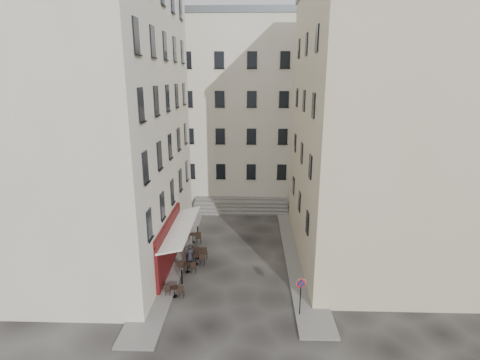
{
  "coord_description": "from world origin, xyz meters",
  "views": [
    {
      "loc": [
        1.07,
        -21.73,
        12.57
      ],
      "look_at": [
        0.23,
        4.0,
        5.41
      ],
      "focal_mm": 28.0,
      "sensor_mm": 36.0,
      "label": 1
    }
  ],
  "objects_px": {
    "no_parking_sign": "(301,290)",
    "bistro_table_b": "(188,267)",
    "bistro_table_a": "(175,291)",
    "pedestrian": "(190,256)"
  },
  "relations": [
    {
      "from": "bistro_table_a",
      "to": "pedestrian",
      "type": "xyz_separation_m",
      "value": [
        0.34,
        3.5,
        0.45
      ]
    },
    {
      "from": "no_parking_sign",
      "to": "bistro_table_b",
      "type": "bearing_deg",
      "value": 132.69
    },
    {
      "from": "bistro_table_a",
      "to": "pedestrian",
      "type": "relative_size",
      "value": 0.66
    },
    {
      "from": "bistro_table_b",
      "to": "pedestrian",
      "type": "xyz_separation_m",
      "value": [
        0.06,
        0.65,
        0.44
      ]
    },
    {
      "from": "pedestrian",
      "to": "no_parking_sign",
      "type": "bearing_deg",
      "value": 106.52
    },
    {
      "from": "no_parking_sign",
      "to": "bistro_table_a",
      "type": "distance_m",
      "value": 7.41
    },
    {
      "from": "bistro_table_a",
      "to": "bistro_table_b",
      "type": "xyz_separation_m",
      "value": [
        0.28,
        2.86,
        0.01
      ]
    },
    {
      "from": "no_parking_sign",
      "to": "bistro_table_b",
      "type": "distance_m",
      "value": 8.26
    },
    {
      "from": "no_parking_sign",
      "to": "pedestrian",
      "type": "bearing_deg",
      "value": 128.82
    },
    {
      "from": "bistro_table_a",
      "to": "bistro_table_b",
      "type": "height_order",
      "value": "bistro_table_b"
    }
  ]
}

